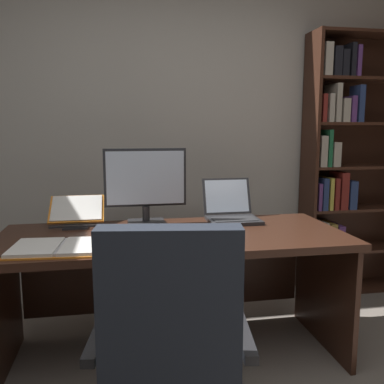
{
  "coord_description": "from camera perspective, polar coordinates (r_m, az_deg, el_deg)",
  "views": [
    {
      "loc": [
        -0.43,
        -1.04,
        1.3
      ],
      "look_at": [
        -0.05,
        1.09,
        0.96
      ],
      "focal_mm": 38.45,
      "sensor_mm": 36.0,
      "label": 1
    }
  ],
  "objects": [
    {
      "name": "pen",
      "position": [
        2.29,
        -10.44,
        -5.45
      ],
      "size": [
        0.14,
        0.04,
        0.01
      ],
      "primitive_type": "cylinder",
      "rotation": [
        0.0,
        1.57,
        0.21
      ],
      "color": "maroon",
      "rests_on": "notepad"
    },
    {
      "name": "computer_mouse",
      "position": [
        2.15,
        2.45,
        -6.1
      ],
      "size": [
        0.06,
        0.1,
        0.04
      ],
      "primitive_type": "ellipsoid",
      "color": "#232326",
      "rests_on": "desk"
    },
    {
      "name": "reading_stand_with_book",
      "position": [
        2.56,
        -15.7,
        -2.61
      ],
      "size": [
        0.32,
        0.26,
        0.16
      ],
      "color": "#232326",
      "rests_on": "desk"
    },
    {
      "name": "notepad",
      "position": [
        2.29,
        -10.93,
        -5.68
      ],
      "size": [
        0.16,
        0.21,
        0.01
      ],
      "primitive_type": "cube",
      "rotation": [
        0.0,
        0.0,
        0.03
      ],
      "color": "silver",
      "rests_on": "desk"
    },
    {
      "name": "office_chair",
      "position": [
        1.65,
        -2.93,
        -23.41
      ],
      "size": [
        0.66,
        0.6,
        0.99
      ],
      "rotation": [
        0.0,
        0.0,
        -0.14
      ],
      "color": "#232326",
      "rests_on": "ground"
    },
    {
      "name": "keyboard",
      "position": [
        2.1,
        -5.61,
        -6.66
      ],
      "size": [
        0.42,
        0.15,
        0.02
      ],
      "primitive_type": "cube",
      "color": "#232326",
      "rests_on": "desk"
    },
    {
      "name": "laptop",
      "position": [
        2.6,
        5.46,
        -2.75
      ],
      "size": [
        0.31,
        0.34,
        0.25
      ],
      "color": "#232326",
      "rests_on": "desk"
    },
    {
      "name": "desk",
      "position": [
        2.4,
        -2.83,
        -9.65
      ],
      "size": [
        1.89,
        0.77,
        0.73
      ],
      "color": "#381E14",
      "rests_on": "ground"
    },
    {
      "name": "bookshelf",
      "position": [
        3.44,
        20.81,
        3.0
      ],
      "size": [
        0.88,
        0.27,
        2.01
      ],
      "color": "#381E14",
      "rests_on": "ground"
    },
    {
      "name": "open_binder",
      "position": [
        2.07,
        -17.76,
        -7.32
      ],
      "size": [
        0.48,
        0.33,
        0.02
      ],
      "rotation": [
        0.0,
        0.0,
        -0.07
      ],
      "color": "orange",
      "rests_on": "desk"
    },
    {
      "name": "monitor",
      "position": [
        2.47,
        -6.47,
        0.83
      ],
      "size": [
        0.49,
        0.16,
        0.46
      ],
      "color": "#232326",
      "rests_on": "desk"
    },
    {
      "name": "wall_back",
      "position": [
        3.17,
        -2.36,
        9.47
      ],
      "size": [
        5.1,
        0.12,
        2.67
      ],
      "primitive_type": "cube",
      "color": "#B2ADA3",
      "rests_on": "ground"
    }
  ]
}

